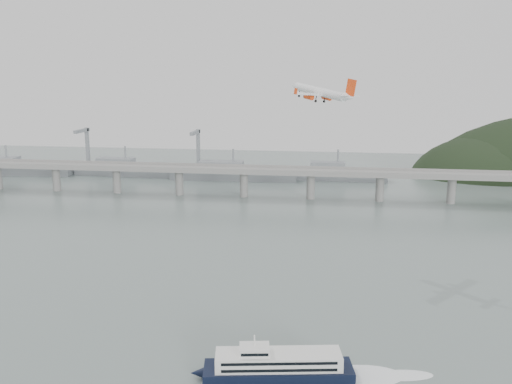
# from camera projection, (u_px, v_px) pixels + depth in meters

# --- Properties ---
(ground) EXTENTS (900.00, 900.00, 0.00)m
(ground) POSITION_uv_depth(u_px,v_px,m) (236.00, 312.00, 210.60)
(ground) COLOR slate
(ground) RESTS_ON ground
(bridge) EXTENTS (800.00, 22.00, 23.90)m
(bridge) POSITION_uv_depth(u_px,v_px,m) (282.00, 175.00, 400.36)
(bridge) COLOR gray
(bridge) RESTS_ON ground
(distant_fleet) EXTENTS (453.00, 60.90, 40.00)m
(distant_fleet) POSITION_uv_depth(u_px,v_px,m) (118.00, 170.00, 487.10)
(distant_fleet) COLOR slate
(distant_fleet) RESTS_ON ground
(ferry) EXTENTS (74.58, 22.05, 14.13)m
(ferry) POSITION_uv_depth(u_px,v_px,m) (278.00, 366.00, 164.69)
(ferry) COLOR black
(ferry) RESTS_ON ground
(airliner) EXTENTS (34.69, 32.95, 11.55)m
(airliner) POSITION_uv_depth(u_px,v_px,m) (321.00, 92.00, 254.40)
(airliner) COLOR white
(airliner) RESTS_ON ground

